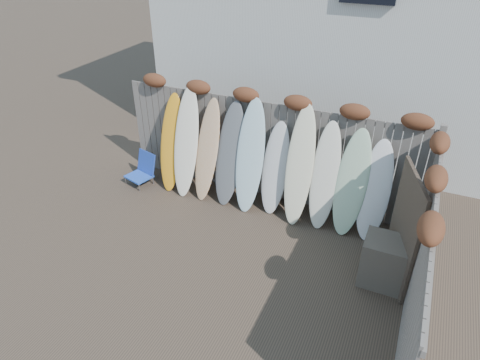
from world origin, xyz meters
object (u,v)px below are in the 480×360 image
at_px(wooden_crate, 385,262).
at_px(lattice_panel, 404,230).
at_px(surfboard_0, 172,143).
at_px(beach_chair, 143,169).

height_order(wooden_crate, lattice_panel, lattice_panel).
relative_size(wooden_crate, lattice_panel, 0.43).
bearing_deg(wooden_crate, surfboard_0, 165.52).
xyz_separation_m(beach_chair, lattice_panel, (5.29, -0.75, 0.62)).
relative_size(beach_chair, wooden_crate, 0.83).
bearing_deg(lattice_panel, wooden_crate, -146.10).
relative_size(beach_chair, lattice_panel, 0.36).
bearing_deg(surfboard_0, wooden_crate, -18.40).
bearing_deg(beach_chair, surfboard_0, 16.09).
height_order(wooden_crate, surfboard_0, surfboard_0).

